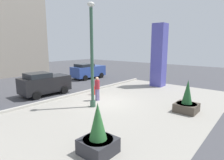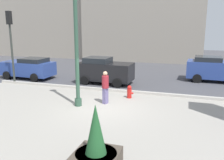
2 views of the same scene
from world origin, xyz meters
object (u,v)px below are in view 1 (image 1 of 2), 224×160
Objects in this scene: lamp_post at (92,58)px; car_curb_west at (44,83)px; fire_hydrant at (94,90)px; pedestrian_crossing at (97,87)px; potted_plant_near_left at (187,102)px; potted_plant_near_right at (98,136)px; car_intersection at (88,71)px; art_pillar_blue at (159,56)px.

car_curb_west is (-0.38, 5.26, -2.26)m from lamp_post.
fire_hydrant is 1.80m from pedestrian_crossing.
potted_plant_near_left is 6.72m from potted_plant_near_right.
car_curb_west is 0.93× the size of car_intersection.
lamp_post is 11.31m from car_intersection.
car_curb_west reaches higher than pedestrian_crossing.
potted_plant_near_right is 6.89m from pedestrian_crossing.
lamp_post is at bearing -85.90° from car_curb_west.
potted_plant_near_left reaches higher than car_intersection.
lamp_post is 3.34× the size of potted_plant_near_right.
fire_hydrant is at bearing -129.53° from car_intersection.
lamp_post is at bearing 47.85° from potted_plant_near_right.
potted_plant_near_left is at bearing -8.69° from potted_plant_near_right.
pedestrian_crossing is at bearing -128.81° from car_intersection.
pedestrian_crossing is (-6.08, -7.56, 0.03)m from car_intersection.
art_pillar_blue is 7.53m from fire_hydrant.
art_pillar_blue is at bearing 16.73° from potted_plant_near_right.
art_pillar_blue is 3.09× the size of potted_plant_near_right.
lamp_post is 6.42m from potted_plant_near_left.
car_curb_west is at bearing 148.71° from art_pillar_blue.
car_intersection is (7.30, 8.33, -2.26)m from lamp_post.
car_curb_west is (-2.58, 3.10, 0.58)m from fire_hydrant.
art_pillar_blue is 3.46× the size of pedestrian_crossing.
art_pillar_blue is 1.43× the size of car_intersection.
car_intersection is 2.43× the size of pedestrian_crossing.
potted_plant_near_left is at bearing -83.96° from fire_hydrant.
lamp_post reaches higher than car_curb_west.
fire_hydrant is 0.43× the size of pedestrian_crossing.
potted_plant_near_right is at bearing -131.52° from car_intersection.
car_curb_west is (3.30, 9.32, 0.24)m from potted_plant_near_right.
pedestrian_crossing is at bearing -125.41° from fire_hydrant.
fire_hydrant is at bearing 159.40° from art_pillar_blue.
fire_hydrant is 0.18× the size of car_intersection.
fire_hydrant is at bearing 54.59° from pedestrian_crossing.
lamp_post is 4.19m from fire_hydrant.
lamp_post reaches higher than pedestrian_crossing.
car_curb_west is 2.25× the size of pedestrian_crossing.
art_pillar_blue is (8.79, -0.32, -0.16)m from lamp_post.
car_intersection is at bearing 72.11° from potted_plant_near_left.
fire_hydrant is (2.20, 2.16, -2.84)m from lamp_post.
art_pillar_blue is at bearing 39.30° from potted_plant_near_left.
pedestrian_crossing is at bearing 106.62° from potted_plant_near_left.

